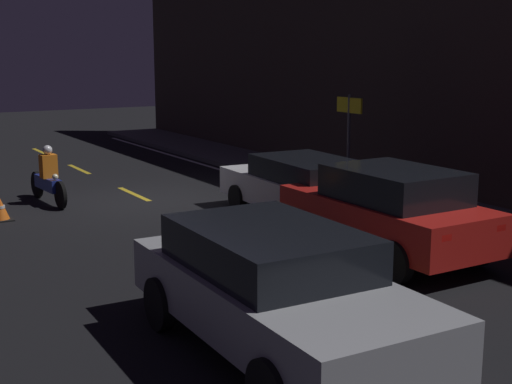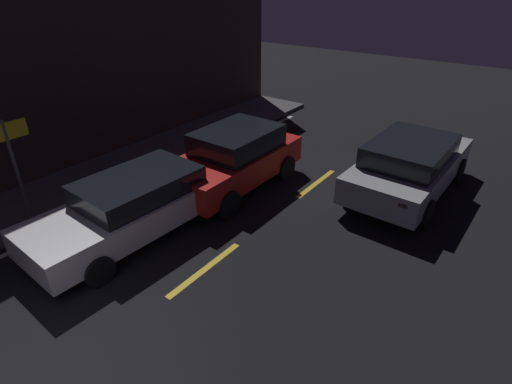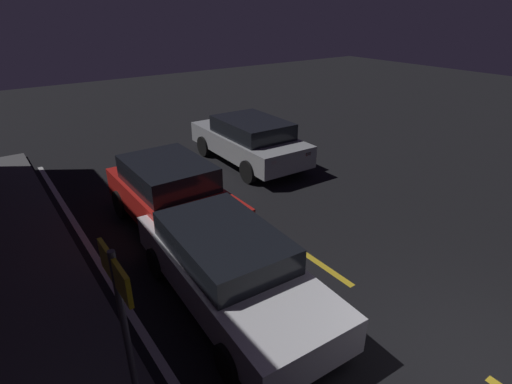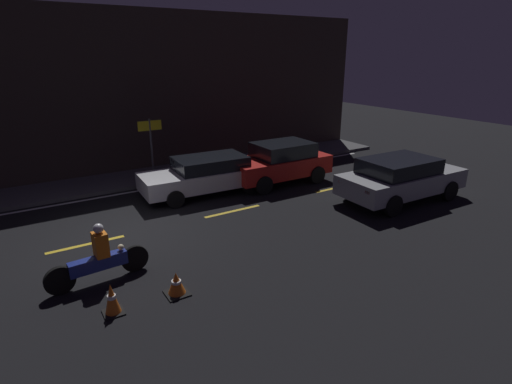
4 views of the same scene
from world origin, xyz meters
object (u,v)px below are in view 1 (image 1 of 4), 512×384
hatchback_silver (275,287)px  traffic_cone_mid (0,209)px  motorcycle (48,179)px  shop_sign (349,125)px  taxi_red (388,210)px  sedan_white (305,187)px

hatchback_silver → traffic_cone_mid: hatchback_silver is taller
motorcycle → hatchback_silver: bearing=-4.2°
motorcycle → traffic_cone_mid: bearing=-51.3°
motorcycle → shop_sign: shop_sign is taller
hatchback_silver → taxi_red: bearing=123.5°
sedan_white → shop_sign: 2.72m
sedan_white → taxi_red: 3.02m
taxi_red → traffic_cone_mid: taxi_red is taller
traffic_cone_mid → sedan_white: bearing=58.9°
motorcycle → traffic_cone_mid: 1.89m
sedan_white → shop_sign: (-1.26, 2.15, 1.10)m
shop_sign → taxi_red: bearing=-30.3°
sedan_white → shop_sign: bearing=-56.8°
sedan_white → hatchback_silver: 6.81m
sedan_white → traffic_cone_mid: sedan_white is taller
taxi_red → motorcycle: bearing=26.9°
hatchback_silver → motorcycle: size_ratio=2.02×
sedan_white → taxi_red: taxi_red is taller
traffic_cone_mid → shop_sign: 8.13m
hatchback_silver → motorcycle: 10.00m
hatchback_silver → traffic_cone_mid: (-8.72, -1.37, -0.57)m
motorcycle → traffic_cone_mid: size_ratio=4.43×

